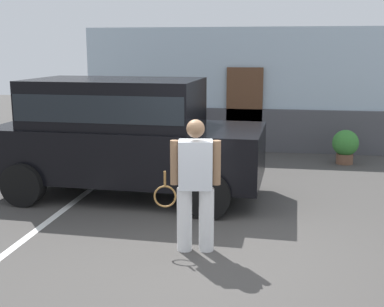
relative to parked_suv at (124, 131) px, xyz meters
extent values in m
plane|color=#423F3D|center=(1.83, -2.41, -1.15)|extent=(40.00, 40.00, 0.00)
cube|color=silver|center=(-0.74, -0.91, -1.14)|extent=(0.12, 4.40, 0.01)
cube|color=silver|center=(1.83, 4.47, 0.39)|extent=(8.24, 0.30, 3.07)
cube|color=#4C4C51|center=(1.83, 4.27, -0.61)|extent=(6.92, 0.10, 1.08)
cube|color=brown|center=(1.82, 4.25, -0.10)|extent=(0.90, 0.06, 2.10)
cube|color=black|center=(0.11, 0.00, -0.35)|extent=(4.66, 2.06, 0.90)
cube|color=black|center=(-0.14, 0.01, 0.50)|extent=(2.96, 1.86, 0.80)
cube|color=black|center=(-0.14, 0.01, 0.48)|extent=(2.90, 1.88, 0.44)
cylinder|color=black|center=(1.69, 0.89, -0.79)|extent=(0.73, 0.29, 0.72)
cylinder|color=black|center=(1.62, -1.01, -0.79)|extent=(0.73, 0.29, 0.72)
cylinder|color=black|center=(-1.41, 1.00, -0.79)|extent=(0.73, 0.29, 0.72)
cylinder|color=black|center=(-1.48, -0.90, -0.79)|extent=(0.73, 0.29, 0.72)
cylinder|color=white|center=(1.78, -2.27, -0.73)|extent=(0.19, 0.19, 0.83)
cylinder|color=white|center=(1.50, -2.32, -0.73)|extent=(0.19, 0.19, 0.83)
cube|color=silver|center=(1.64, -2.29, -0.01)|extent=(0.46, 0.32, 0.62)
sphere|color=#8C6647|center=(1.64, -2.29, 0.45)|extent=(0.23, 0.23, 0.23)
cylinder|color=#8C6647|center=(1.90, -2.26, 0.02)|extent=(0.11, 0.11, 0.57)
cylinder|color=#8C6647|center=(1.38, -2.33, 0.02)|extent=(0.11, 0.11, 0.57)
torus|color=olive|center=(1.24, -2.30, -0.44)|extent=(0.37, 0.08, 0.37)
cylinder|color=olive|center=(1.24, -2.30, -0.20)|extent=(0.03, 0.03, 0.20)
cylinder|color=brown|center=(4.17, 3.20, -1.03)|extent=(0.38, 0.38, 0.23)
sphere|color=#387F33|center=(4.17, 3.20, -0.67)|extent=(0.59, 0.59, 0.59)
camera|label=1|loc=(2.62, -8.42, 1.44)|focal=47.47mm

